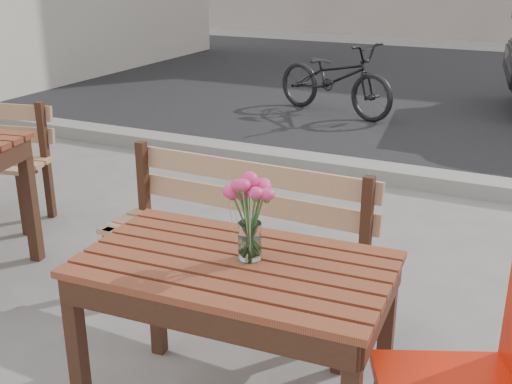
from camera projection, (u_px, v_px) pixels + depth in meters
street at (439, 120)px, 6.78m from camera, size 30.00×8.12×0.12m
main_table at (235, 289)px, 2.27m from camera, size 1.12×0.69×0.67m
main_bench at (239, 222)px, 3.01m from camera, size 1.31×0.42×0.81m
red_chair at (491, 383)px, 1.82m from camera, size 0.59×0.59×0.91m
main_vase at (250, 206)px, 2.18m from camera, size 0.17×0.17×0.32m
bicycle at (335, 78)px, 7.05m from camera, size 1.63×1.01×0.81m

